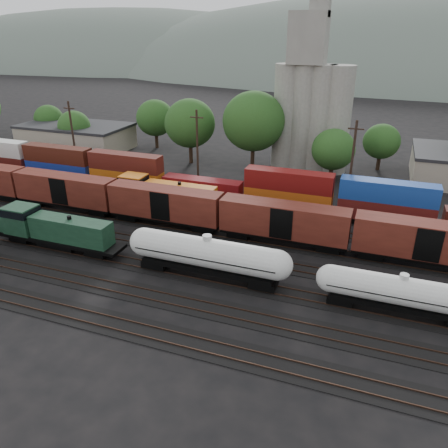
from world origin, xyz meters
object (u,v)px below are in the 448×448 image
(tank_car_a, at_px, (207,255))
(grain_silo, at_px, (311,106))
(green_locomotive, at_px, (51,228))
(orange_locomotive, at_px, (161,193))

(tank_car_a, xyz_separation_m, grain_silo, (2.66, 41.00, 8.54))
(green_locomotive, height_order, grain_silo, grain_silo)
(orange_locomotive, bearing_deg, green_locomotive, -113.19)
(green_locomotive, xyz_separation_m, tank_car_a, (19.53, -0.00, 0.22))
(green_locomotive, bearing_deg, grain_silo, 61.58)
(green_locomotive, distance_m, grain_silo, 47.43)
(green_locomotive, relative_size, grain_silo, 0.57)
(grain_silo, bearing_deg, tank_car_a, -93.71)
(tank_car_a, xyz_separation_m, orange_locomotive, (-13.10, 15.00, -0.27))
(green_locomotive, bearing_deg, orange_locomotive, 66.81)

